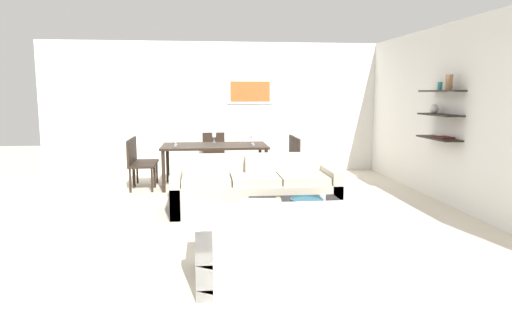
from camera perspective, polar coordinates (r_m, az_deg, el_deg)
ground_plane at (r=6.28m, az=-0.58°, el=-7.06°), size 18.00×18.00×0.00m
back_wall_unit at (r=9.60m, az=-0.93°, el=6.50°), size 8.40×0.09×2.70m
right_wall_shelf_unit at (r=7.56m, az=22.49°, el=5.31°), size 0.34×8.20×2.70m
sofa_beige at (r=6.55m, az=-0.20°, el=-3.80°), size 2.33×0.90×0.78m
loveseat_white at (r=4.20m, az=3.46°, el=-10.88°), size 1.57×0.90×0.78m
coffee_table at (r=5.44m, az=5.38°, el=-7.50°), size 1.10×0.98×0.38m
decorative_bowl at (r=5.38m, az=6.38°, el=-5.16°), size 0.39×0.39×0.07m
candle_jar at (r=5.58m, az=8.30°, el=-4.69°), size 0.08×0.08×0.08m
apple_on_coffee_table at (r=5.42m, az=2.75°, el=-5.01°), size 0.08×0.08×0.08m
dining_table at (r=8.21m, az=-5.19°, el=1.45°), size 1.87×1.01×0.75m
dining_chair_left_near at (r=8.09m, az=-14.67°, el=-0.18°), size 0.44×0.44×0.88m
dining_chair_right_far at (r=8.59m, az=3.77°, el=0.57°), size 0.44×0.44×0.88m
dining_chair_left_far at (r=8.54m, az=-14.24°, el=0.28°), size 0.44×0.44×0.88m
dining_chair_head at (r=9.13m, az=-5.30°, el=1.02°), size 0.44×0.44×0.88m
dining_chair_right_near at (r=8.14m, az=4.33°, el=0.13°), size 0.44×0.44×0.88m
wine_glass_head at (r=8.63m, az=-5.27°, el=3.10°), size 0.07×0.07×0.18m
wine_glass_right_far at (r=8.35m, az=-0.49°, el=2.90°), size 0.07×0.07×0.17m
wine_glass_right_near at (r=8.11m, az=-0.30°, el=2.73°), size 0.08×0.08×0.18m
wine_glass_left_near at (r=8.08m, az=-10.08°, el=2.46°), size 0.07×0.07×0.15m
wine_glass_left_far at (r=8.33m, az=-9.98°, el=2.68°), size 0.07×0.07×0.16m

